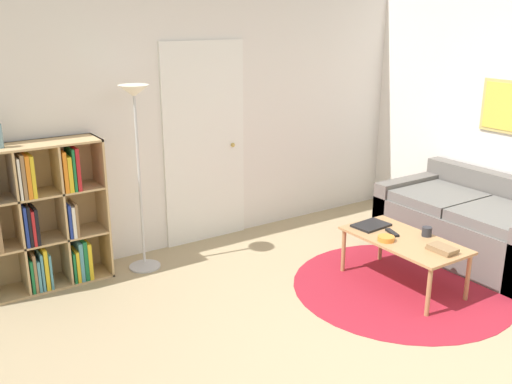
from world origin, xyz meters
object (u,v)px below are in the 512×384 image
(bookshelf, at_px, (34,219))
(laptop, at_px, (371,225))
(couch, at_px, (475,226))
(floor_lamp, at_px, (136,126))
(bowl, at_px, (386,239))
(cup, at_px, (427,232))
(coffee_table, at_px, (404,243))

(bookshelf, distance_m, laptop, 2.87)
(couch, distance_m, laptop, 1.16)
(floor_lamp, bearing_deg, bowl, -44.36)
(bookshelf, distance_m, floor_lamp, 1.14)
(floor_lamp, bearing_deg, cup, -40.34)
(coffee_table, bearing_deg, bookshelf, 147.07)
(coffee_table, bearing_deg, floor_lamp, 137.58)
(floor_lamp, xyz_separation_m, laptop, (1.66, -1.18, -0.88))
(bookshelf, bearing_deg, coffee_table, -32.93)
(bookshelf, bearing_deg, couch, -23.25)
(bookshelf, height_order, cup, bookshelf)
(couch, bearing_deg, bowl, -177.97)
(bowl, bearing_deg, bookshelf, 146.17)
(laptop, bearing_deg, bowl, -113.51)
(bookshelf, relative_size, bowl, 8.88)
(bookshelf, distance_m, coffee_table, 3.08)
(bookshelf, bearing_deg, cup, -31.92)
(laptop, xyz_separation_m, cup, (0.23, -0.43, 0.03))
(couch, relative_size, coffee_table, 1.60)
(laptop, distance_m, bowl, 0.34)
(floor_lamp, relative_size, laptop, 5.05)
(coffee_table, distance_m, laptop, 0.37)
(couch, height_order, laptop, couch)
(couch, xyz_separation_m, coffee_table, (-1.09, -0.10, 0.10))
(bookshelf, distance_m, bowl, 2.91)
(laptop, relative_size, bowl, 2.36)
(coffee_table, xyz_separation_m, bowl, (-0.16, 0.05, 0.06))
(floor_lamp, relative_size, coffee_table, 1.59)
(bookshelf, bearing_deg, floor_lamp, -8.00)
(bookshelf, xyz_separation_m, coffee_table, (2.58, -1.67, -0.22))
(bowl, bearing_deg, floor_lamp, 135.64)
(couch, relative_size, bowl, 11.99)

